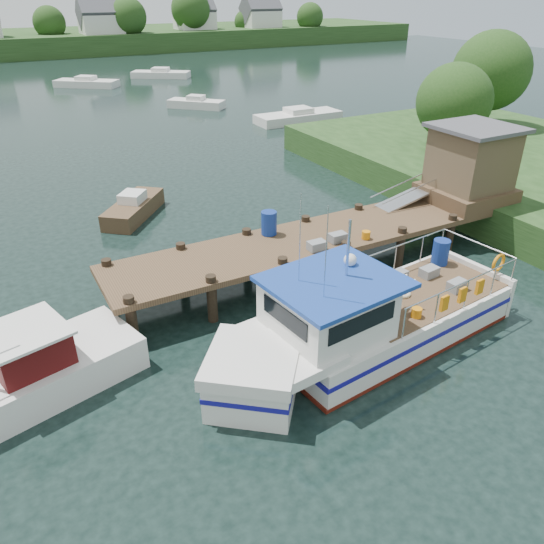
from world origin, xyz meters
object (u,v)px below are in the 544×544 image
dock (422,191)px  moored_d (87,83)px  moored_rowboat (134,208)px  moored_far (161,74)px  moored_c (298,117)px  moored_b (196,103)px  lobster_boat (361,324)px

dock → moored_d: 45.86m
moored_rowboat → moored_d: bearing=61.4°
moored_far → moored_d: size_ratio=1.03×
dock → moored_c: 22.48m
moored_far → moored_b: bearing=-80.2°
dock → moored_b: (2.37, 29.93, -1.85)m
lobster_boat → moored_c: 29.38m
dock → lobster_boat: (-6.46, -4.77, -1.33)m
moored_d → dock: bearing=-107.2°
moored_rowboat → moored_far: (14.49, 39.75, -0.02)m
lobster_boat → moored_d: bearing=80.3°
lobster_boat → moored_rowboat: (-2.80, 13.08, -0.49)m
dock → moored_c: bearing=70.9°
moored_b → moored_c: 10.06m
dock → moored_b: size_ratio=3.64×
moored_far → moored_c: bearing=-66.8°
lobster_boat → moored_b: bearing=69.3°
moored_c → moored_far: bearing=104.7°
moored_far → moored_d: moored_far is taller
moored_c → lobster_boat: bearing=-107.7°
moored_rowboat → moored_b: (11.63, 21.62, -0.03)m
moored_b → moored_c: (4.95, -8.75, 0.00)m
moored_rowboat → moored_c: moored_rowboat is taller
moored_far → moored_c: moored_far is taller
moored_b → moored_d: 16.85m
lobster_boat → moored_d: lobster_boat is taller
lobster_boat → moored_b: lobster_boat is taller
moored_far → moored_rowboat: bearing=-91.2°
moored_far → dock: bearing=-77.4°
moored_rowboat → moored_c: 20.98m
lobster_boat → moored_d: (2.87, 50.45, -0.51)m
moored_b → moored_far: bearing=91.2°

